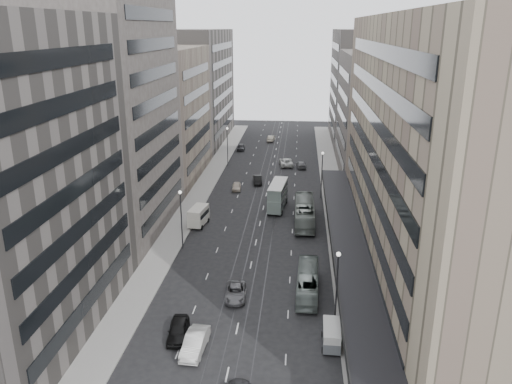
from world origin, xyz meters
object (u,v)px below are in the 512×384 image
(bus_near, at_px, (308,282))
(panel_van, at_px, (198,216))
(bus_far, at_px, (304,212))
(sedan_2, at_px, (235,292))
(sedan_1, at_px, (195,343))
(vw_microbus, at_px, (331,335))
(sedan_0, at_px, (178,330))
(double_decker, at_px, (278,195))

(bus_near, xyz_separation_m, panel_van, (-16.25, 18.82, 0.21))
(bus_far, bearing_deg, sedan_2, 71.18)
(sedan_1, bearing_deg, bus_far, 76.11)
(vw_microbus, xyz_separation_m, sedan_1, (-12.64, -1.96, -0.31))
(vw_microbus, xyz_separation_m, sedan_0, (-14.69, 0.01, -0.35))
(sedan_1, xyz_separation_m, sedan_2, (2.51, 9.80, -0.18))
(sedan_2, bearing_deg, bus_near, 8.30)
(double_decker, distance_m, vw_microbus, 37.42)
(double_decker, height_order, sedan_2, double_decker)
(bus_near, distance_m, sedan_2, 8.20)
(bus_near, distance_m, sedan_0, 15.81)
(vw_microbus, bearing_deg, bus_far, 96.01)
(double_decker, xyz_separation_m, sedan_2, (-3.30, -28.93, -1.72))
(sedan_1, distance_m, sedan_2, 10.12)
(bus_near, distance_m, bus_far, 21.32)
(vw_microbus, relative_size, sedan_0, 0.82)
(bus_near, distance_m, sedan_1, 15.63)
(bus_near, relative_size, vw_microbus, 2.52)
(bus_near, distance_m, double_decker, 27.58)
(bus_near, distance_m, panel_van, 24.87)
(sedan_2, bearing_deg, double_decker, 79.26)
(sedan_1, bearing_deg, vw_microbus, 12.12)
(vw_microbus, xyz_separation_m, sedan_2, (-10.13, 7.84, -0.49))
(sedan_1, bearing_deg, panel_van, 104.04)
(bus_far, height_order, vw_microbus, bus_far)
(bus_far, distance_m, double_decker, 7.33)
(vw_microbus, distance_m, panel_van, 33.88)
(sedan_1, bearing_deg, sedan_0, 139.49)
(bus_near, xyz_separation_m, sedan_2, (-7.98, -1.77, -0.70))
(sedan_0, bearing_deg, vw_microbus, -6.27)
(double_decker, distance_m, sedan_1, 39.20)
(sedan_0, distance_m, sedan_2, 9.07)
(sedan_1, bearing_deg, sedan_2, 78.94)
(vw_microbus, relative_size, sedan_2, 0.81)
(panel_van, xyz_separation_m, sedan_0, (3.71, -28.44, -0.77))
(bus_far, distance_m, sedan_2, 24.35)
(sedan_0, distance_m, sedan_1, 2.83)
(panel_van, distance_m, sedan_1, 30.95)
(panel_van, relative_size, sedan_2, 1.00)
(bus_far, height_order, double_decker, double_decker)
(panel_van, xyz_separation_m, sedan_1, (5.76, -30.40, -0.74))
(panel_van, bearing_deg, double_decker, 43.74)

